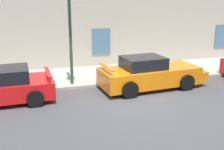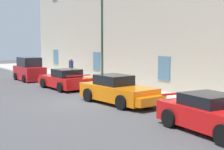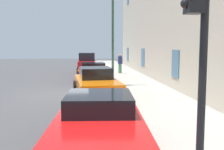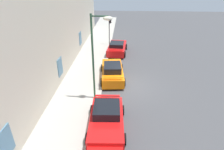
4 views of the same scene
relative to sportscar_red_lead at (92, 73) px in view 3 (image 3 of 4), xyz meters
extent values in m
plane|color=#444447|center=(5.40, -1.60, -0.60)|extent=(80.00, 80.00, 0.00)
cube|color=#A8A399|center=(5.40, 2.57, -0.53)|extent=(60.00, 3.65, 0.14)
cube|color=slate|center=(-11.22, 4.37, 1.00)|extent=(1.10, 0.06, 1.50)
cube|color=slate|center=(-2.91, 4.37, 1.00)|extent=(1.10, 0.06, 1.50)
cube|color=slate|center=(5.40, 4.37, 1.00)|extent=(1.10, 0.06, 1.50)
cube|color=red|center=(0.13, 0.01, -0.08)|extent=(4.26, 2.18, 0.68)
cube|color=black|center=(0.45, 0.02, 0.52)|extent=(1.74, 1.67, 0.52)
cube|color=red|center=(-1.70, -0.08, -0.17)|extent=(1.34, 1.89, 0.38)
cube|color=red|center=(2.05, 0.09, 0.48)|extent=(0.24, 1.70, 0.06)
cylinder|color=black|center=(-1.11, -1.05, -0.27)|extent=(0.68, 0.27, 0.67)
cylinder|color=black|center=(-1.21, 0.94, -0.27)|extent=(0.68, 0.27, 0.67)
cylinder|color=black|center=(1.47, -0.93, -0.27)|extent=(0.68, 0.27, 0.67)
cylinder|color=black|center=(1.38, 1.06, -0.27)|extent=(0.68, 0.27, 0.67)
cube|color=orange|center=(6.62, 0.03, -0.02)|extent=(4.72, 2.25, 0.78)
cube|color=black|center=(6.28, 0.00, 0.63)|extent=(1.96, 1.63, 0.53)
cube|color=orange|center=(8.62, 0.21, -0.12)|extent=(1.52, 1.81, 0.43)
cube|color=orange|center=(4.53, -0.16, 0.59)|extent=(0.30, 1.57, 0.06)
cylinder|color=black|center=(7.95, 1.08, -0.24)|extent=(0.75, 0.31, 0.74)
cylinder|color=black|center=(8.12, -0.76, -0.24)|extent=(0.75, 0.31, 0.74)
cylinder|color=black|center=(5.13, 0.82, -0.24)|extent=(0.75, 0.31, 0.74)
cylinder|color=black|center=(5.29, -1.02, -0.24)|extent=(0.75, 0.31, 0.74)
cube|color=red|center=(13.24, -0.17, -0.03)|extent=(4.51, 2.29, 0.76)
cube|color=black|center=(12.91, -0.15, 0.57)|extent=(1.86, 1.71, 0.44)
cube|color=red|center=(11.23, -0.04, 0.57)|extent=(0.27, 1.71, 0.06)
cylinder|color=black|center=(11.95, 0.92, -0.24)|extent=(0.74, 0.29, 0.73)
cylinder|color=black|center=(11.82, -1.08, -0.24)|extent=(0.74, 0.29, 0.73)
cube|color=red|center=(-5.80, -0.40, 0.02)|extent=(3.54, 1.65, 1.08)
cube|color=#1E232B|center=(-5.80, -0.40, 0.95)|extent=(2.13, 1.45, 0.76)
cylinder|color=black|center=(-6.85, -1.23, -0.30)|extent=(0.61, 0.20, 0.61)
cylinder|color=black|center=(-6.86, 0.41, -0.30)|extent=(0.61, 0.20, 0.61)
cylinder|color=black|center=(-4.73, -1.21, -0.30)|extent=(0.61, 0.20, 0.61)
cylinder|color=black|center=(-4.74, 0.42, -0.30)|extent=(0.61, 0.20, 0.61)
cylinder|color=black|center=(16.19, 0.99, 1.33)|extent=(0.10, 0.10, 3.59)
sphere|color=black|center=(16.19, 0.74, 2.46)|extent=(0.12, 0.12, 0.12)
cylinder|color=#2D5138|center=(3.19, 1.17, 2.63)|extent=(0.14, 0.14, 6.19)
cylinder|color=#4C7F59|center=(-4.00, 2.55, -0.04)|extent=(0.38, 0.38, 0.85)
cylinder|color=navy|center=(-4.00, 2.55, 0.72)|extent=(0.48, 0.48, 0.66)
sphere|color=tan|center=(-4.00, 2.55, 1.17)|extent=(0.22, 0.22, 0.22)
camera|label=1|loc=(1.56, -11.35, 3.48)|focal=44.40mm
camera|label=2|loc=(21.41, -10.00, 2.80)|focal=54.51mm
camera|label=3|loc=(19.36, -0.46, 1.96)|focal=42.51mm
camera|label=4|loc=(-8.93, -0.85, 7.77)|focal=30.74mm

